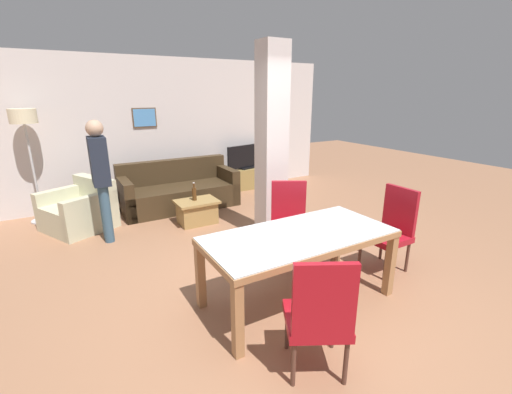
# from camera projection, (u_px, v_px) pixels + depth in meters

# --- Properties ---
(ground_plane) EXTENTS (18.00, 18.00, 0.00)m
(ground_plane) POSITION_uv_depth(u_px,v_px,m) (297.00, 299.00, 3.55)
(ground_plane) COLOR #986749
(back_wall) EXTENTS (7.20, 0.09, 2.70)m
(back_wall) POSITION_uv_depth(u_px,v_px,m) (167.00, 130.00, 6.72)
(back_wall) COLOR silver
(back_wall) RESTS_ON ground_plane
(divider_pillar) EXTENTS (0.36, 0.33, 2.70)m
(divider_pillar) POSITION_uv_depth(u_px,v_px,m) (272.00, 146.00, 4.73)
(divider_pillar) COLOR silver
(divider_pillar) RESTS_ON ground_plane
(dining_table) EXTENTS (1.88, 0.89, 0.74)m
(dining_table) POSITION_uv_depth(u_px,v_px,m) (299.00, 247.00, 3.37)
(dining_table) COLOR #A07046
(dining_table) RESTS_ON ground_plane
(dining_chair_far_right) EXTENTS (0.63, 0.63, 1.00)m
(dining_chair_far_right) POSITION_uv_depth(u_px,v_px,m) (289.00, 220.00, 4.29)
(dining_chair_far_right) COLOR maroon
(dining_chair_far_right) RESTS_ON ground_plane
(dining_chair_head_right) EXTENTS (0.46, 0.46, 1.00)m
(dining_chair_head_right) POSITION_uv_depth(u_px,v_px,m) (391.00, 227.00, 4.05)
(dining_chair_head_right) COLOR maroon
(dining_chair_head_right) RESTS_ON ground_plane
(dining_chair_near_left) EXTENTS (0.62, 0.62, 1.00)m
(dining_chair_near_left) POSITION_uv_depth(u_px,v_px,m) (319.00, 314.00, 2.46)
(dining_chair_near_left) COLOR #A2111C
(dining_chair_near_left) RESTS_ON ground_plane
(sofa) EXTENTS (2.06, 0.88, 0.85)m
(sofa) POSITION_uv_depth(u_px,v_px,m) (179.00, 192.00, 6.33)
(sofa) COLOR #382918
(sofa) RESTS_ON ground_plane
(armchair) EXTENTS (1.16, 1.19, 0.76)m
(armchair) POSITION_uv_depth(u_px,v_px,m) (80.00, 211.00, 5.35)
(armchair) COLOR beige
(armchair) RESTS_ON ground_plane
(coffee_table) EXTENTS (0.66, 0.48, 0.39)m
(coffee_table) POSITION_uv_depth(u_px,v_px,m) (197.00, 211.00, 5.56)
(coffee_table) COLOR olive
(coffee_table) RESTS_ON ground_plane
(bottle) EXTENTS (0.07, 0.07, 0.30)m
(bottle) POSITION_uv_depth(u_px,v_px,m) (194.00, 193.00, 5.50)
(bottle) COLOR #4C2D14
(bottle) RESTS_ON coffee_table
(tv_stand) EXTENTS (1.06, 0.40, 0.45)m
(tv_stand) POSITION_uv_depth(u_px,v_px,m) (248.00, 178.00, 7.63)
(tv_stand) COLOR olive
(tv_stand) RESTS_ON ground_plane
(tv_screen) EXTENTS (1.10, 0.29, 0.52)m
(tv_screen) POSITION_uv_depth(u_px,v_px,m) (248.00, 157.00, 7.49)
(tv_screen) COLOR black
(tv_screen) RESTS_ON tv_stand
(floor_lamp) EXTENTS (0.38, 0.38, 1.82)m
(floor_lamp) POSITION_uv_depth(u_px,v_px,m) (25.00, 127.00, 5.26)
(floor_lamp) COLOR #B7B7BC
(floor_lamp) RESTS_ON ground_plane
(standing_person) EXTENTS (0.23, 0.38, 1.71)m
(standing_person) POSITION_uv_depth(u_px,v_px,m) (101.00, 173.00, 4.70)
(standing_person) COLOR #355369
(standing_person) RESTS_ON ground_plane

